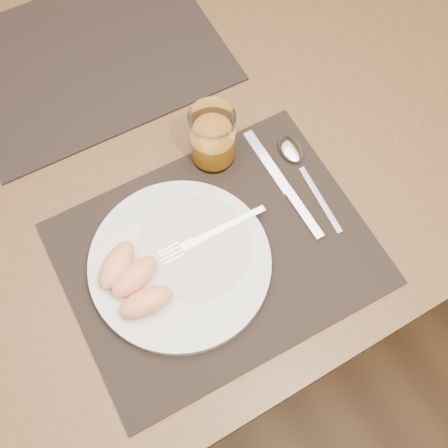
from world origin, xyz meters
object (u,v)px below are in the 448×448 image
(placemat_far, at_px, (91,57))
(knife, at_px, (289,192))
(table, at_px, (161,169))
(juice_glass, at_px, (213,139))
(placemat_near, at_px, (217,253))
(spoon, at_px, (295,156))
(fork, at_px, (204,237))
(plate, at_px, (180,263))

(placemat_far, relative_size, knife, 2.04)
(table, xyz_separation_m, knife, (0.14, -0.19, 0.09))
(knife, bearing_deg, juice_glass, 119.79)
(table, relative_size, placemat_far, 3.11)
(juice_glass, bearing_deg, placemat_far, 106.83)
(placemat_near, height_order, knife, knife)
(juice_glass, bearing_deg, table, 136.10)
(spoon, bearing_deg, placemat_near, -157.13)
(juice_glass, bearing_deg, fork, -124.59)
(fork, relative_size, spoon, 0.91)
(juice_glass, bearing_deg, plate, -134.01)
(knife, relative_size, juice_glass, 2.04)
(fork, bearing_deg, placemat_near, -72.35)
(table, bearing_deg, juice_glass, -43.90)
(table, height_order, placemat_far, placemat_far)
(placemat_far, distance_m, fork, 0.42)
(fork, bearing_deg, knife, 2.38)
(placemat_far, relative_size, juice_glass, 4.17)
(table, height_order, placemat_near, placemat_near)
(placemat_far, bearing_deg, spoon, -60.99)
(plate, height_order, juice_glass, juice_glass)
(knife, distance_m, spoon, 0.07)
(placemat_near, height_order, juice_glass, juice_glass)
(plate, xyz_separation_m, fork, (0.05, 0.01, 0.01))
(fork, xyz_separation_m, spoon, (0.20, 0.06, -0.01))
(plate, bearing_deg, spoon, 15.81)
(fork, distance_m, spoon, 0.21)
(placemat_near, distance_m, plate, 0.06)
(fork, distance_m, juice_glass, 0.16)
(placemat_far, relative_size, spoon, 2.34)
(table, relative_size, placemat_near, 3.11)
(placemat_far, bearing_deg, fork, -90.03)
(table, height_order, knife, knife)
(plate, bearing_deg, knife, 5.87)
(placemat_near, distance_m, fork, 0.03)
(knife, height_order, spoon, spoon)
(plate, bearing_deg, placemat_far, 83.44)
(table, xyz_separation_m, fork, (-0.02, -0.20, 0.11))
(table, xyz_separation_m, spoon, (0.18, -0.14, 0.09))
(knife, bearing_deg, placemat_near, -168.02)
(placemat_far, distance_m, plate, 0.43)
(spoon, bearing_deg, placemat_far, 119.01)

